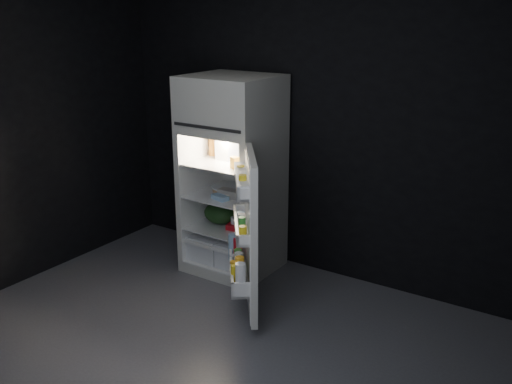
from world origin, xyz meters
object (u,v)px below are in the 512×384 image
Objects in this scene: refrigerator at (234,168)px; yogurt_tray at (240,227)px; fridge_door at (247,235)px; milk_jug at (227,146)px; egg_carton at (233,194)px.

refrigerator is 0.53m from yogurt_tray.
fridge_door is at bearing -59.13° from yogurt_tray.
milk_jug reaches higher than egg_carton.
fridge_door reaches higher than milk_jug.
yogurt_tray is (0.06, 0.02, -0.31)m from egg_carton.
fridge_door is at bearing -48.33° from refrigerator.
yogurt_tray is (0.22, -0.11, -0.69)m from milk_jug.
egg_carton is (0.15, -0.13, -0.38)m from milk_jug.
refrigerator reaches higher than milk_jug.
milk_jug is at bearing 136.13° from egg_carton.
milk_jug is (-0.69, 0.69, 0.47)m from fridge_door.
egg_carton is (0.07, -0.12, -0.19)m from refrigerator.
fridge_door is 0.78m from egg_carton.
egg_carton is (-0.53, 0.56, 0.08)m from fridge_door.
fridge_door is at bearing -42.05° from milk_jug.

